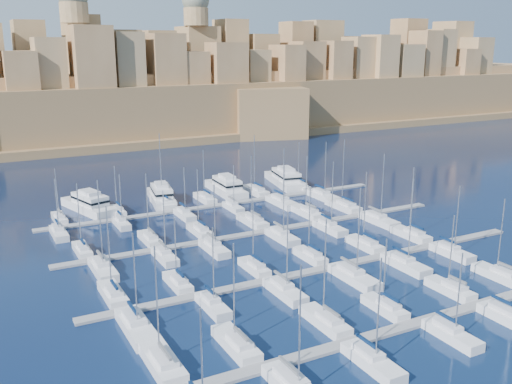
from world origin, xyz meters
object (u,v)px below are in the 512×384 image
sailboat_4 (450,289)px  sailboat_2 (325,321)px  sailboat_0 (161,361)px  motor_yacht_b (161,195)px  motor_yacht_c (226,187)px  motor_yacht_d (285,179)px  motor_yacht_a (89,204)px

sailboat_4 → sailboat_2: bearing=179.2°
sailboat_0 → sailboat_2: 22.95m
sailboat_0 → motor_yacht_b: bearing=71.4°
sailboat_0 → motor_yacht_c: (40.71, 69.61, 0.96)m
motor_yacht_b → sailboat_2: bearing=-90.3°
sailboat_0 → motor_yacht_d: 91.63m
motor_yacht_a → motor_yacht_d: bearing=0.7°
sailboat_0 → motor_yacht_d: bearing=50.2°
sailboat_2 → motor_yacht_a: 72.31m
sailboat_0 → sailboat_2: (22.94, -0.64, -0.01)m
sailboat_2 → motor_yacht_c: sailboat_2 is taller
sailboat_4 → motor_yacht_a: bearing=119.2°
sailboat_0 → sailboat_2: sailboat_2 is taller
motor_yacht_a → sailboat_0: bearing=-95.2°
sailboat_2 → motor_yacht_c: 72.46m
sailboat_0 → sailboat_2: bearing=-1.6°
sailboat_0 → motor_yacht_c: size_ratio=0.88×
sailboat_4 → motor_yacht_d: sailboat_4 is taller
motor_yacht_c → motor_yacht_a: bearing=179.8°
motor_yacht_b → motor_yacht_c: bearing=1.5°
sailboat_4 → sailboat_0: bearing=178.8°
motor_yacht_d → motor_yacht_a: bearing=-179.3°
sailboat_2 → motor_yacht_d: size_ratio=0.79×
sailboat_0 → motor_yacht_c: 80.64m
motor_yacht_b → motor_yacht_c: size_ratio=0.97×
sailboat_4 → motor_yacht_a: sailboat_4 is taller
sailboat_4 → motor_yacht_d: 72.49m
motor_yacht_a → sailboat_4: bearing=-60.8°
sailboat_0 → motor_yacht_c: sailboat_0 is taller
sailboat_4 → motor_yacht_d: (12.85, 71.34, 1.00)m
sailboat_4 → motor_yacht_d: size_ratio=0.65×
sailboat_0 → motor_yacht_a: sailboat_0 is taller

